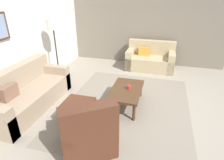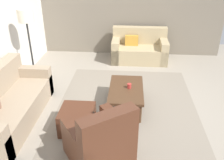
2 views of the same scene
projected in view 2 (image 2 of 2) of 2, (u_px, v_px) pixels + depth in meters
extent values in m
plane|color=gray|center=(127.00, 107.00, 4.80)|extent=(8.00, 8.00, 0.00)
cube|color=slate|center=(131.00, 5.00, 6.81)|extent=(0.12, 5.20, 2.80)
cube|color=gray|center=(127.00, 107.00, 4.80)|extent=(3.33, 2.68, 0.01)
cube|color=gray|center=(12.00, 111.00, 4.32)|extent=(2.13, 0.85, 0.42)
cube|color=gray|center=(31.00, 81.00, 5.13)|extent=(0.20, 0.85, 0.62)
cube|color=tan|center=(139.00, 54.00, 6.79)|extent=(0.84, 1.50, 0.42)
cube|color=tan|center=(139.00, 42.00, 6.95)|extent=(0.24, 1.50, 0.88)
cube|color=tan|center=(116.00, 50.00, 6.79)|extent=(0.84, 0.20, 0.62)
cube|color=tan|center=(163.00, 51.00, 6.70)|extent=(0.84, 0.20, 0.62)
cube|color=gold|center=(132.00, 40.00, 6.72)|extent=(0.12, 0.36, 0.28)
cube|color=#4C2819|center=(98.00, 145.00, 3.52)|extent=(1.11, 1.11, 0.44)
cube|color=#4C2819|center=(109.00, 144.00, 3.17)|extent=(0.62, 0.77, 0.95)
cube|color=#4C2819|center=(117.00, 134.00, 3.63)|extent=(0.75, 0.59, 0.60)
cube|color=#4C2819|center=(77.00, 149.00, 3.34)|extent=(0.75, 0.59, 0.60)
cube|color=#4C2819|center=(77.00, 120.00, 4.10)|extent=(0.56, 0.56, 0.40)
cylinder|color=#472D1C|center=(140.00, 114.00, 4.28)|extent=(0.06, 0.06, 0.36)
cylinder|color=#472D1C|center=(139.00, 87.00, 5.15)|extent=(0.06, 0.06, 0.36)
cylinder|color=#472D1C|center=(110.00, 113.00, 4.32)|extent=(0.06, 0.06, 0.36)
cylinder|color=#472D1C|center=(114.00, 86.00, 5.18)|extent=(0.06, 0.06, 0.36)
cube|color=#472D1C|center=(126.00, 89.00, 4.64)|extent=(1.10, 0.64, 0.05)
cylinder|color=#B2332D|center=(129.00, 86.00, 4.61)|extent=(0.08, 0.08, 0.09)
cylinder|color=black|center=(36.00, 84.00, 5.60)|extent=(0.28, 0.28, 0.03)
cylinder|color=#262626|center=(32.00, 55.00, 5.28)|extent=(0.04, 0.04, 1.45)
cylinder|color=beige|center=(25.00, 15.00, 4.89)|extent=(0.32, 0.32, 0.26)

